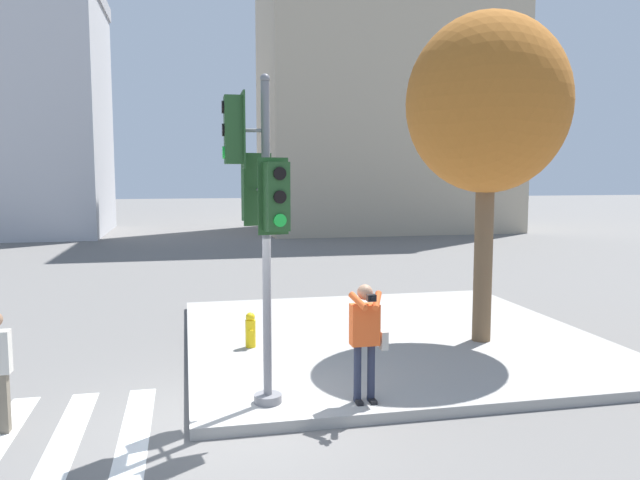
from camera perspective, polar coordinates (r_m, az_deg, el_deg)
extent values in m
plane|color=slate|center=(8.94, -8.52, -16.22)|extent=(160.00, 160.00, 0.00)
cube|color=#9E9B96|center=(12.85, 6.36, -8.86)|extent=(8.00, 8.00, 0.16)
cube|color=silver|center=(9.01, -16.50, -16.22)|extent=(0.39, 3.09, 0.01)
cube|color=silver|center=(9.12, -22.04, -16.15)|extent=(0.39, 3.09, 0.01)
cylinder|color=slate|center=(9.12, -4.79, -14.23)|extent=(0.39, 0.39, 0.12)
cylinder|color=slate|center=(8.61, -4.92, -0.19)|extent=(0.12, 0.12, 4.33)
sphere|color=slate|center=(8.65, -5.06, 14.50)|extent=(0.13, 0.13, 0.13)
cylinder|color=slate|center=(8.73, -5.44, 4.60)|extent=(0.12, 0.26, 0.05)
cube|color=#234C23|center=(8.96, -6.04, 4.63)|extent=(0.35, 0.31, 0.90)
cube|color=#234C23|center=(8.83, -5.72, 4.61)|extent=(0.41, 0.14, 1.02)
cylinder|color=black|center=(9.08, -6.39, 6.54)|extent=(0.17, 0.07, 0.17)
cylinder|color=black|center=(9.08, -6.36, 4.65)|extent=(0.17, 0.07, 0.17)
cylinder|color=green|center=(9.09, -6.34, 2.76)|extent=(0.17, 0.07, 0.17)
cylinder|color=slate|center=(8.38, -4.56, 4.03)|extent=(0.10, 0.26, 0.05)
cube|color=#234C23|center=(8.15, -4.00, 3.97)|extent=(0.34, 0.29, 0.90)
cube|color=#234C23|center=(8.28, -4.31, 4.00)|extent=(0.42, 0.10, 1.02)
cylinder|color=black|center=(8.02, -3.70, 6.09)|extent=(0.17, 0.06, 0.17)
cylinder|color=black|center=(8.02, -3.68, 3.94)|extent=(0.17, 0.06, 0.17)
cylinder|color=green|center=(8.04, -3.67, 1.81)|extent=(0.17, 0.06, 0.17)
cylinder|color=slate|center=(8.55, -6.26, 9.93)|extent=(0.25, 0.05, 0.05)
cube|color=#234C23|center=(8.53, -7.93, 9.92)|extent=(0.24, 0.30, 0.90)
cube|color=#234C23|center=(8.54, -7.04, 9.93)|extent=(0.02, 0.42, 1.02)
cylinder|color=black|center=(8.55, -8.89, 11.92)|extent=(0.03, 0.17, 0.17)
cylinder|color=black|center=(8.52, -8.85, 9.91)|extent=(0.03, 0.17, 0.17)
cylinder|color=green|center=(8.51, -8.82, 7.90)|extent=(0.03, 0.17, 0.17)
cube|color=black|center=(9.09, 3.54, -14.52)|extent=(0.09, 0.24, 0.05)
cube|color=black|center=(9.15, 4.78, -14.40)|extent=(0.09, 0.24, 0.05)
cylinder|color=#282D42|center=(9.02, 3.45, -12.09)|extent=(0.11, 0.11, 0.82)
cylinder|color=#282D42|center=(9.07, 4.69, -11.99)|extent=(0.11, 0.11, 0.82)
cube|color=#E55623|center=(8.85, 4.10, -7.71)|extent=(0.40, 0.22, 0.58)
sphere|color=tan|center=(8.76, 4.13, -4.78)|extent=(0.22, 0.22, 0.22)
cube|color=black|center=(8.47, 4.72, -5.30)|extent=(0.12, 0.10, 0.09)
cylinder|color=black|center=(8.40, 4.86, -5.39)|extent=(0.06, 0.08, 0.06)
cylinder|color=#E55623|center=(8.61, 3.52, -5.61)|extent=(0.23, 0.35, 0.23)
cylinder|color=#E55623|center=(8.68, 5.24, -5.52)|extent=(0.23, 0.35, 0.23)
cube|color=#B7B2A8|center=(9.01, 5.79, -9.06)|extent=(0.10, 0.20, 0.26)
cylinder|color=brown|center=(12.34, 14.72, -1.05)|extent=(0.35, 0.35, 3.47)
ellipsoid|color=#A86023|center=(12.32, 15.07, 11.98)|extent=(3.04, 3.04, 3.35)
cylinder|color=yellow|center=(11.82, -6.37, -8.50)|extent=(0.19, 0.19, 0.51)
sphere|color=yellow|center=(11.74, -6.39, -7.01)|extent=(0.17, 0.17, 0.17)
cylinder|color=yellow|center=(11.68, -6.31, -8.38)|extent=(0.09, 0.06, 0.09)
cube|color=tan|center=(38.86, 5.99, 16.72)|extent=(14.48, 8.44, 21.18)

